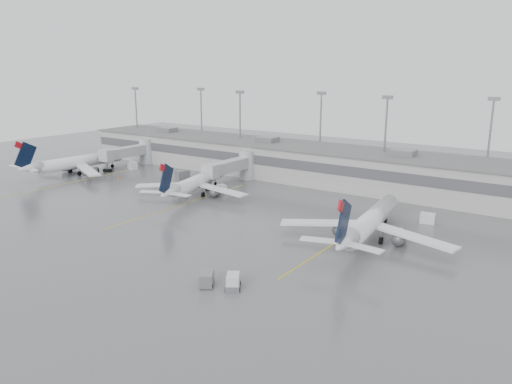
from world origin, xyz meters
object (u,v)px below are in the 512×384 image
Objects in this scene: jet_mid_left at (195,182)px; jet_mid_right at (369,222)px; baggage_tug at (233,283)px; jet_far_left at (76,162)px.

jet_mid_right is (41.31, -5.94, 0.24)m from jet_mid_left.
baggage_tug is at bearing -111.13° from jet_mid_right.
jet_far_left is at bearing 123.96° from baggage_tug.
jet_mid_left is at bearing 165.63° from jet_mid_right.
baggage_tug is (-6.94, -26.00, -2.42)m from jet_mid_right.
jet_mid_right is 9.35× the size of baggage_tug.
baggage_tug is at bearing -18.52° from jet_far_left.
jet_mid_right is at bearing 0.70° from jet_far_left.
jet_far_left is 39.52m from jet_mid_left.
baggage_tug is (34.37, -31.94, -2.19)m from jet_mid_left.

